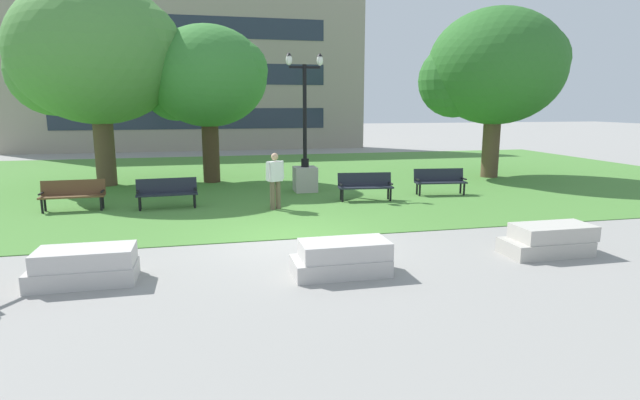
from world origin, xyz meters
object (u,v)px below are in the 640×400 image
concrete_block_right (549,240)px  person_bystander_near_lawn (275,178)px  park_bench_far_left (167,191)px  park_bench_near_right (440,180)px  concrete_block_left (342,258)px  park_bench_far_right (365,185)px  concrete_block_center (85,266)px  park_bench_near_left (73,193)px  lamp_post_right (305,164)px

concrete_block_right → person_bystander_near_lawn: 7.75m
park_bench_far_left → person_bystander_near_lawn: 3.38m
concrete_block_right → park_bench_near_right: 7.14m
concrete_block_right → park_bench_near_right: size_ratio=1.02×
concrete_block_left → park_bench_near_right: 9.21m
concrete_block_left → park_bench_near_right: size_ratio=0.98×
concrete_block_left → person_bystander_near_lawn: bearing=93.9°
park_bench_far_left → park_bench_far_right: same height
concrete_block_center → park_bench_near_right: (10.20, 6.76, 0.23)m
park_bench_far_right → concrete_block_center: bearing=-139.1°
concrete_block_left → park_bench_near_left: 9.66m
concrete_block_center → person_bystander_near_lawn: 6.97m
concrete_block_left → park_bench_near_left: (-6.35, 7.28, 0.23)m
park_bench_far_left → park_bench_far_right: (6.32, -0.15, 0.00)m
concrete_block_left → person_bystander_near_lawn: person_bystander_near_lawn is taller
park_bench_far_right → park_bench_near_right: bearing=8.6°
park_bench_near_left → park_bench_far_right: size_ratio=0.98×
park_bench_far_right → lamp_post_right: (-1.61, 2.10, 0.48)m
park_bench_near_left → park_bench_far_right: (9.04, -0.40, 0.00)m
concrete_block_right → lamp_post_right: bearing=112.2°
concrete_block_center → lamp_post_right: bearing=56.0°
person_bystander_near_lawn → concrete_block_right: bearing=-49.1°
park_bench_near_left → lamp_post_right: bearing=12.9°
lamp_post_right → person_bystander_near_lawn: bearing=-117.3°
concrete_block_left → park_bench_far_left: park_bench_far_left is taller
concrete_block_left → park_bench_far_left: 7.92m
concrete_block_right → concrete_block_center: bearing=178.0°
park_bench_near_left → park_bench_near_right: bearing=0.2°
concrete_block_center → park_bench_far_left: 6.55m
concrete_block_center → park_bench_far_left: size_ratio=0.98×
concrete_block_center → concrete_block_left: bearing=-6.9°
lamp_post_right → person_bystander_near_lawn: (-1.49, -2.90, -0.04)m
concrete_block_left → concrete_block_center: bearing=173.1°
concrete_block_right → park_bench_far_right: bearing=106.4°
lamp_post_right → concrete_block_right: bearing=-67.8°
park_bench_near_left → concrete_block_left: bearing=-48.9°
concrete_block_left → concrete_block_right: bearing=3.0°
park_bench_far_right → lamp_post_right: lamp_post_right is taller
concrete_block_right → park_bench_near_left: bearing=147.4°
concrete_block_left → concrete_block_right: same height
concrete_block_center → lamp_post_right: size_ratio=0.37×
park_bench_far_left → lamp_post_right: (4.70, 1.95, 0.48)m
concrete_block_center → park_bench_near_left: bearing=104.5°
concrete_block_center → concrete_block_left: 4.65m
concrete_block_center → lamp_post_right: 10.19m
park_bench_far_left → park_bench_far_right: bearing=-1.4°
concrete_block_left → park_bench_far_right: size_ratio=0.98×
lamp_post_right → park_bench_near_left: bearing=-167.1°
concrete_block_left → park_bench_near_right: park_bench_near_right is taller
concrete_block_center → concrete_block_right: bearing=-2.0°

